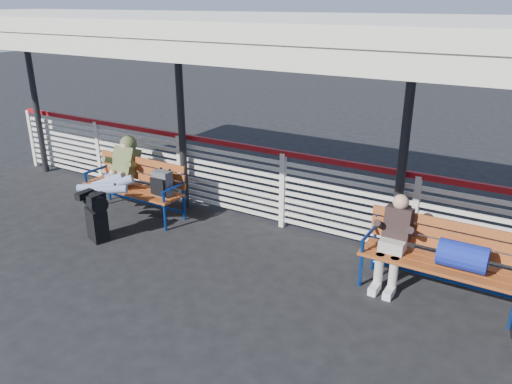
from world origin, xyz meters
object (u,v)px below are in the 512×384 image
Objects in this scene: bench_left at (142,182)px; companion_person at (394,240)px; traveler_man at (112,179)px; bench_right at (450,254)px; luggage_stack at (96,214)px.

companion_person is at bearing -0.24° from bench_left.
traveler_man is (-0.29, -0.35, 0.10)m from bench_left.
bench_right is at bearing 3.93° from traveler_man.
traveler_man is (-0.35, 0.69, 0.27)m from luggage_stack.
bench_left is 4.79m from bench_right.
luggage_stack is 1.05m from bench_left.
bench_left is 1.57× the size of companion_person.
bench_left is 1.10× the size of traveler_man.
bench_left is at bearing 179.76° from companion_person.
luggage_stack is 0.81m from traveler_man.
bench_left is 4.13m from companion_person.
traveler_man is 4.43m from companion_person.
companion_person is at bearing 35.21° from luggage_stack.
bench_right reaches higher than luggage_stack.
bench_right is 1.10× the size of traveler_man.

